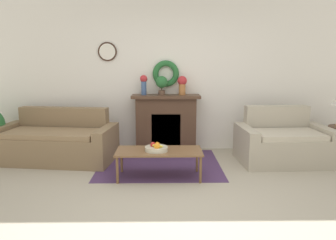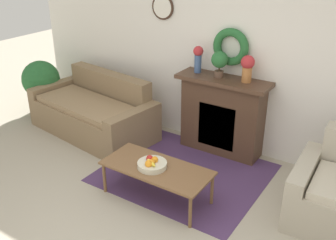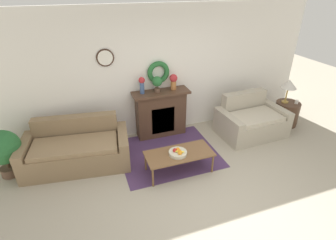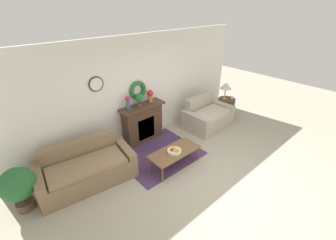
# 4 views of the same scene
# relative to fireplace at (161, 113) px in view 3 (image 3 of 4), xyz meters

# --- Properties ---
(ground_plane) EXTENTS (16.00, 16.00, 0.00)m
(ground_plane) POSITION_rel_fireplace_xyz_m (0.12, -2.27, -0.52)
(ground_plane) COLOR #ADA38E
(floor_rug) EXTENTS (1.89, 1.64, 0.01)m
(floor_rug) POSITION_rel_fireplace_xyz_m (-0.11, -0.76, -0.52)
(floor_rug) COLOR #4C335B
(floor_rug) RESTS_ON ground_plane
(wall_back) EXTENTS (6.80, 0.17, 2.70)m
(wall_back) POSITION_rel_fireplace_xyz_m (0.11, 0.21, 0.83)
(wall_back) COLOR white
(wall_back) RESTS_ON ground_plane
(fireplace) EXTENTS (1.19, 0.41, 1.03)m
(fireplace) POSITION_rel_fireplace_xyz_m (0.00, 0.00, 0.00)
(fireplace) COLOR #4C3323
(fireplace) RESTS_ON ground_plane
(couch_left) EXTENTS (1.98, 1.16, 0.83)m
(couch_left) POSITION_rel_fireplace_xyz_m (-1.80, -0.50, -0.22)
(couch_left) COLOR #846B4C
(couch_left) RESTS_ON ground_plane
(loveseat_right) EXTENTS (1.45, 0.99, 0.87)m
(loveseat_right) POSITION_rel_fireplace_xyz_m (1.89, -0.63, -0.21)
(loveseat_right) COLOR #B2A893
(loveseat_right) RESTS_ON ground_plane
(coffee_table) EXTENTS (1.19, 0.54, 0.39)m
(coffee_table) POSITION_rel_fireplace_xyz_m (-0.11, -1.35, -0.16)
(coffee_table) COLOR brown
(coffee_table) RESTS_ON ground_plane
(fruit_bowl) EXTENTS (0.32, 0.32, 0.12)m
(fruit_bowl) POSITION_rel_fireplace_xyz_m (-0.14, -1.38, -0.09)
(fruit_bowl) COLOR beige
(fruit_bowl) RESTS_ON coffee_table
(side_table_by_loveseat) EXTENTS (0.54, 0.54, 0.56)m
(side_table_by_loveseat) POSITION_rel_fireplace_xyz_m (2.94, -0.55, -0.24)
(side_table_by_loveseat) COLOR #4C3323
(side_table_by_loveseat) RESTS_ON ground_plane
(table_lamp) EXTENTS (0.36, 0.36, 0.55)m
(table_lamp) POSITION_rel_fireplace_xyz_m (2.87, -0.50, 0.47)
(table_lamp) COLOR #B28E42
(table_lamp) RESTS_ON side_table_by_loveseat
(mug) EXTENTS (0.08, 0.08, 0.08)m
(mug) POSITION_rel_fireplace_xyz_m (3.06, -0.65, 0.08)
(mug) COLOR silver
(mug) RESTS_ON side_table_by_loveseat
(vase_on_mantel_left) EXTENTS (0.13, 0.13, 0.35)m
(vase_on_mantel_left) POSITION_rel_fireplace_xyz_m (-0.39, 0.01, 0.71)
(vase_on_mantel_left) COLOR #3D5684
(vase_on_mantel_left) RESTS_ON fireplace
(vase_on_mantel_right) EXTENTS (0.17, 0.17, 0.33)m
(vase_on_mantel_right) POSITION_rel_fireplace_xyz_m (0.29, 0.01, 0.70)
(vase_on_mantel_right) COLOR #AD6B38
(vase_on_mantel_right) RESTS_ON fireplace
(potted_plant_on_mantel) EXTENTS (0.21, 0.21, 0.33)m
(potted_plant_on_mantel) POSITION_rel_fireplace_xyz_m (-0.07, -0.01, 0.71)
(potted_plant_on_mantel) COLOR brown
(potted_plant_on_mantel) RESTS_ON fireplace
(potted_plant_floor_by_couch) EXTENTS (0.59, 0.59, 0.87)m
(potted_plant_floor_by_couch) POSITION_rel_fireplace_xyz_m (-2.96, -0.44, 0.02)
(potted_plant_floor_by_couch) COLOR brown
(potted_plant_floor_by_couch) RESTS_ON ground_plane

